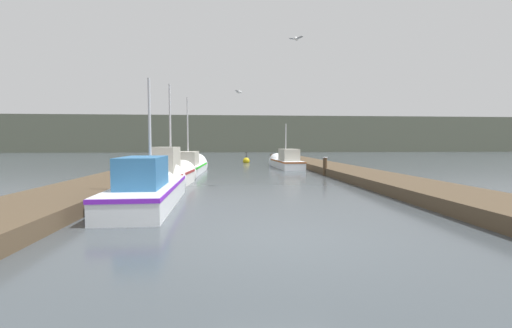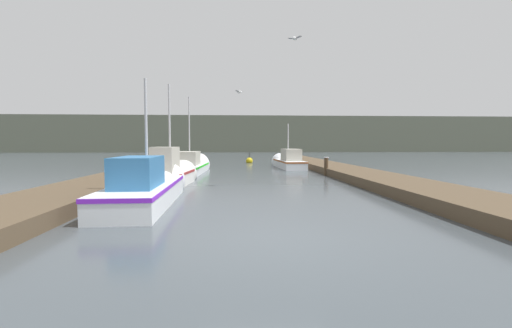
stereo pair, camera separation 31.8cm
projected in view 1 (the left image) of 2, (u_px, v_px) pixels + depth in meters
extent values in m
plane|color=#3D4449|center=(280.00, 241.00, 6.05)|extent=(200.00, 200.00, 0.00)
cube|color=#4C3D2B|center=(155.00, 168.00, 21.51)|extent=(2.43, 40.00, 0.38)
cube|color=#4C3D2B|center=(326.00, 167.00, 22.40)|extent=(2.43, 40.00, 0.38)
cube|color=#565B4C|center=(232.00, 135.00, 71.24)|extent=(120.00, 16.00, 6.87)
cube|color=silver|center=(148.00, 195.00, 9.51)|extent=(1.60, 5.06, 0.60)
cube|color=purple|center=(148.00, 186.00, 9.49)|extent=(1.63, 5.09, 0.10)
cone|color=silver|center=(166.00, 182.00, 12.52)|extent=(1.44, 1.07, 1.41)
cube|color=#2D6699|center=(143.00, 172.00, 8.84)|extent=(1.06, 1.96, 0.78)
cylinder|color=#B2B2B7|center=(150.00, 131.00, 9.77)|extent=(0.08, 0.08, 2.98)
cube|color=silver|center=(169.00, 179.00, 13.66)|extent=(1.66, 3.75, 0.58)
cube|color=maroon|center=(169.00, 174.00, 13.65)|extent=(1.69, 3.79, 0.10)
cone|color=silver|center=(181.00, 174.00, 15.85)|extent=(1.35, 0.82, 1.30)
cube|color=#B2AD9E|center=(166.00, 160.00, 13.16)|extent=(0.95, 1.29, 1.01)
cylinder|color=#B2B2B7|center=(170.00, 128.00, 13.81)|extent=(0.08, 0.08, 3.53)
cube|color=silver|center=(187.00, 169.00, 19.70)|extent=(1.93, 5.07, 0.49)
cube|color=#21D71D|center=(187.00, 166.00, 19.69)|extent=(1.96, 5.10, 0.10)
cone|color=silver|center=(195.00, 165.00, 22.72)|extent=(1.67, 1.13, 1.62)
cube|color=#B2AD9E|center=(185.00, 158.00, 19.04)|extent=(1.40, 1.89, 0.77)
cylinder|color=#B2B2B7|center=(188.00, 131.00, 19.94)|extent=(0.08, 0.08, 3.92)
cube|color=silver|center=(287.00, 164.00, 23.73)|extent=(1.63, 4.92, 0.56)
cube|color=brown|center=(287.00, 161.00, 23.71)|extent=(1.66, 4.95, 0.10)
cone|color=silver|center=(278.00, 162.00, 26.68)|extent=(1.36, 1.18, 1.31)
cube|color=#B2AD9E|center=(289.00, 155.00, 23.09)|extent=(1.15, 2.09, 0.78)
cylinder|color=#B2B2B7|center=(286.00, 142.00, 23.99)|extent=(0.08, 0.08, 2.53)
cylinder|color=#473523|center=(325.00, 167.00, 18.41)|extent=(0.22, 0.22, 0.95)
cylinder|color=silver|center=(325.00, 157.00, 18.38)|extent=(0.25, 0.25, 0.04)
cylinder|color=#473523|center=(164.00, 165.00, 18.13)|extent=(0.20, 0.20, 1.18)
cylinder|color=silver|center=(164.00, 153.00, 18.10)|extent=(0.23, 0.23, 0.04)
cylinder|color=#473523|center=(294.00, 158.00, 27.32)|extent=(0.29, 0.29, 1.10)
cylinder|color=silver|center=(294.00, 151.00, 27.29)|extent=(0.34, 0.34, 0.04)
sphere|color=gold|center=(246.00, 161.00, 30.02)|extent=(0.60, 0.60, 0.60)
cylinder|color=black|center=(246.00, 155.00, 29.99)|extent=(0.06, 0.06, 0.50)
ellipsoid|color=white|center=(296.00, 39.00, 13.08)|extent=(0.28, 0.31, 0.12)
cube|color=gray|center=(299.00, 38.00, 13.00)|extent=(0.29, 0.26, 0.07)
cube|color=gray|center=(293.00, 39.00, 13.16)|extent=(0.29, 0.26, 0.07)
ellipsoid|color=white|center=(239.00, 92.00, 17.08)|extent=(0.31, 0.28, 0.12)
cube|color=gray|center=(237.00, 91.00, 16.96)|extent=(0.25, 0.29, 0.07)
cube|color=gray|center=(240.00, 92.00, 17.19)|extent=(0.25, 0.29, 0.07)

